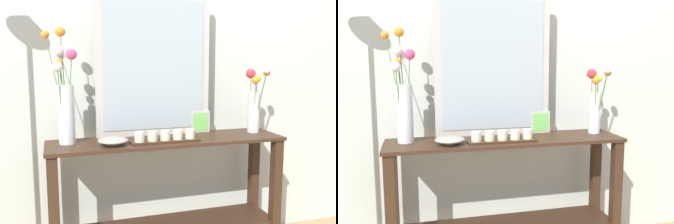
# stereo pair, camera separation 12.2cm
# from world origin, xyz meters

# --- Properties ---
(wall_back) EXTENTS (6.40, 0.08, 2.70)m
(wall_back) POSITION_xyz_m (0.00, 0.29, 1.35)
(wall_back) COLOR beige
(wall_back) RESTS_ON ground
(console_table) EXTENTS (1.38, 0.34, 0.77)m
(console_table) POSITION_xyz_m (0.00, 0.00, 0.48)
(console_table) COLOR #382316
(console_table) RESTS_ON ground
(mirror_leaning) EXTENTS (0.70, 0.03, 0.85)m
(mirror_leaning) POSITION_xyz_m (-0.04, 0.14, 1.20)
(mirror_leaning) COLOR #B7B2AD
(mirror_leaning) RESTS_ON console_table
(tall_vase_left) EXTENTS (0.18, 0.21, 0.63)m
(tall_vase_left) POSITION_xyz_m (-0.57, 0.05, 1.02)
(tall_vase_left) COLOR silver
(tall_vase_left) RESTS_ON console_table
(vase_right) EXTENTS (0.13, 0.14, 0.41)m
(vase_right) POSITION_xyz_m (0.58, 0.03, 0.97)
(vase_right) COLOR silver
(vase_right) RESTS_ON console_table
(candle_tray) EXTENTS (0.39, 0.09, 0.07)m
(candle_tray) POSITION_xyz_m (-0.04, -0.08, 0.80)
(candle_tray) COLOR #382316
(candle_tray) RESTS_ON console_table
(picture_frame_small) EXTENTS (0.13, 0.01, 0.14)m
(picture_frame_small) POSITION_xyz_m (0.25, 0.13, 0.84)
(picture_frame_small) COLOR #B7B2AD
(picture_frame_small) RESTS_ON console_table
(decorative_bowl) EXTENTS (0.16, 0.16, 0.05)m
(decorative_bowl) POSITION_xyz_m (-0.33, -0.06, 0.80)
(decorative_bowl) COLOR #9E9389
(decorative_bowl) RESTS_ON console_table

